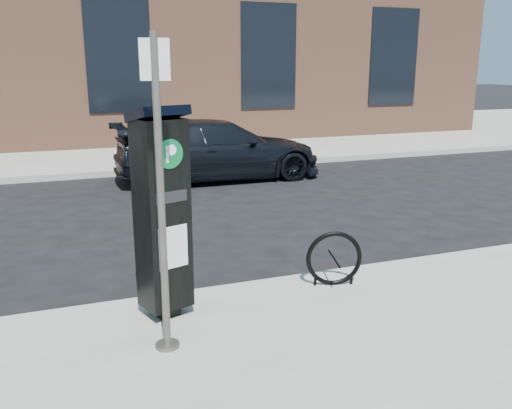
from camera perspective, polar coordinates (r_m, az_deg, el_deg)
name	(u,v)px	position (r m, az deg, el deg)	size (l,w,h in m)	color
ground	(249,294)	(6.70, -0.74, -9.44)	(120.00, 120.00, 0.00)	black
sidewalk_far	(117,142)	(20.05, -14.41, 6.43)	(60.00, 12.00, 0.15)	gray
curb_near	(250,289)	(6.65, -0.68, -8.91)	(60.00, 0.12, 0.16)	#9E9B93
curb_far	(144,171)	(14.19, -11.72, 3.42)	(60.00, 0.12, 0.16)	#9E9B93
building	(102,27)	(22.90, -15.94, 17.50)	(28.00, 10.05, 8.25)	brown
parking_kiosk	(162,212)	(5.55, -9.86, -0.74)	(0.62, 0.58, 2.20)	black
sign_pole	(161,201)	(4.80, -9.96, 0.32)	(0.25, 0.23, 2.83)	#54504A
bike_rack	(334,259)	(6.54, 8.22, -5.68)	(0.66, 0.23, 0.67)	black
car_dark	(219,149)	(13.27, -3.90, 5.80)	(2.04, 5.01, 1.45)	black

